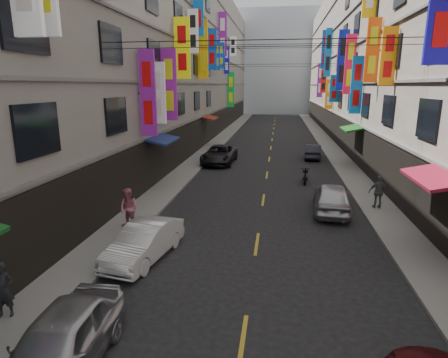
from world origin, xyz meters
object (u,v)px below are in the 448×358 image
(car_right_mid, at_px, (332,197))
(car_left_far, at_px, (219,155))
(scooter_far_right, at_px, (305,176))
(car_left_near, at_px, (60,345))
(pedestrian_lfar, at_px, (129,208))
(pedestrian_rfar, at_px, (379,192))
(car_right_far, at_px, (313,152))
(car_left_mid, at_px, (144,242))
(pedestrian_lnear, at_px, (3,290))

(car_right_mid, bearing_deg, car_left_far, -51.05)
(scooter_far_right, distance_m, car_left_near, 18.96)
(car_right_mid, bearing_deg, pedestrian_lfar, 27.91)
(car_left_near, xyz_separation_m, car_left_far, (-0.15, 23.21, 0.00))
(pedestrian_rfar, bearing_deg, car_left_far, -50.81)
(scooter_far_right, height_order, pedestrian_rfar, pedestrian_rfar)
(car_left_near, bearing_deg, car_left_far, 88.66)
(scooter_far_right, distance_m, pedestrian_rfar, 6.15)
(car_right_mid, height_order, pedestrian_rfar, pedestrian_rfar)
(car_right_far, xyz_separation_m, pedestrian_lfar, (-9.37, -18.13, 0.39))
(car_left_mid, xyz_separation_m, car_left_far, (0.00, 17.54, 0.06))
(car_right_far, height_order, pedestrian_lfar, pedestrian_lfar)
(scooter_far_right, xyz_separation_m, pedestrian_lnear, (-8.98, -16.26, 0.45))
(car_left_far, height_order, pedestrian_rfar, pedestrian_rfar)
(car_right_mid, distance_m, pedestrian_lfar, 9.87)
(car_left_mid, relative_size, car_right_mid, 0.92)
(car_left_near, bearing_deg, scooter_far_right, 68.58)
(scooter_far_right, relative_size, car_left_mid, 0.45)
(car_left_near, xyz_separation_m, pedestrian_lfar, (-1.77, 8.27, 0.28))
(car_right_mid, xyz_separation_m, pedestrian_rfar, (2.36, 0.58, 0.22))
(car_right_mid, height_order, pedestrian_lnear, pedestrian_lnear)
(pedestrian_lfar, height_order, pedestrian_rfar, pedestrian_lfar)
(car_right_far, height_order, pedestrian_lnear, pedestrian_lnear)
(car_left_far, xyz_separation_m, pedestrian_lnear, (-2.43, -21.62, 0.17))
(car_right_far, relative_size, pedestrian_lnear, 2.42)
(car_left_near, bearing_deg, car_left_mid, 89.84)
(pedestrian_rfar, bearing_deg, scooter_far_right, -61.32)
(car_left_mid, bearing_deg, pedestrian_rfar, 45.30)
(car_left_near, distance_m, pedestrian_lfar, 8.46)
(car_right_mid, bearing_deg, scooter_far_right, -75.78)
(car_right_far, height_order, pedestrian_rfar, pedestrian_rfar)
(car_left_near, height_order, pedestrian_rfar, pedestrian_rfar)
(car_left_near, bearing_deg, pedestrian_lnear, 146.71)
(car_left_near, height_order, pedestrian_lfar, pedestrian_lfar)
(car_left_near, bearing_deg, car_right_far, 72.23)
(pedestrian_lnear, height_order, pedestrian_rfar, pedestrian_rfar)
(scooter_far_right, bearing_deg, pedestrian_lnear, 65.48)
(car_left_far, bearing_deg, car_left_mid, -88.14)
(car_right_mid, bearing_deg, car_left_near, 63.86)
(car_left_near, xyz_separation_m, car_left_mid, (-0.15, 5.67, -0.06))
(scooter_far_right, distance_m, pedestrian_lnear, 18.57)
(car_left_mid, height_order, car_left_far, car_left_far)
(car_right_far, relative_size, pedestrian_lfar, 2.12)
(scooter_far_right, bearing_deg, car_left_near, 74.69)
(pedestrian_lfar, bearing_deg, car_left_far, 100.81)
(car_left_mid, xyz_separation_m, car_right_far, (7.75, 20.72, -0.05))
(car_right_far, distance_m, pedestrian_lfar, 20.41)
(car_right_mid, relative_size, pedestrian_rfar, 2.58)
(car_left_far, bearing_deg, scooter_far_right, -37.50)
(car_left_near, relative_size, pedestrian_lfar, 2.39)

